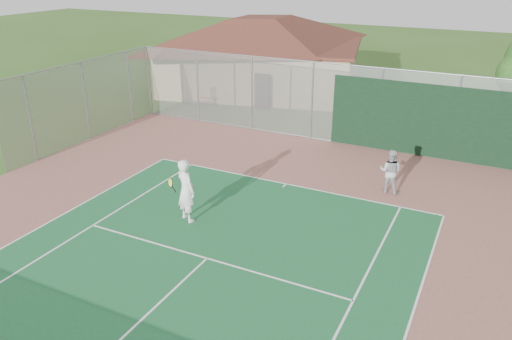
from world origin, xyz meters
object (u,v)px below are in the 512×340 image
at_px(bleachers, 199,91).
at_px(player_grey_back, 390,172).
at_px(player_white_front, 186,191).
at_px(clubhouse, 261,47).

height_order(bleachers, player_grey_back, player_grey_back).
distance_m(bleachers, player_white_front, 14.54).
xyz_separation_m(bleachers, player_white_front, (7.51, -12.45, 0.47)).
bearing_deg(clubhouse, bleachers, -134.51).
bearing_deg(player_grey_back, player_white_front, 43.61).
height_order(bleachers, player_white_front, player_white_front).
height_order(player_white_front, player_grey_back, player_white_front).
distance_m(bleachers, player_grey_back, 14.79).
distance_m(player_white_front, player_grey_back, 7.11).
bearing_deg(bleachers, player_grey_back, -28.72).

